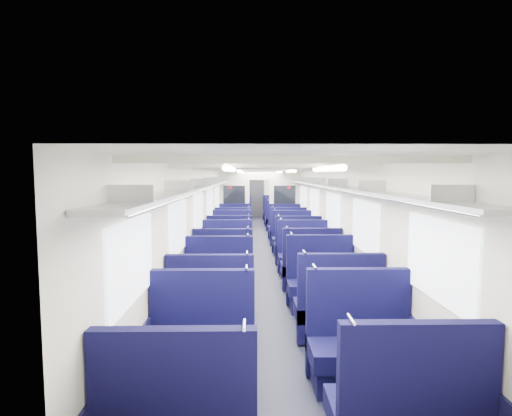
# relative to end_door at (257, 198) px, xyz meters

# --- Properties ---
(floor) EXTENTS (2.80, 18.00, 0.01)m
(floor) POSITION_rel_end_door_xyz_m (0.00, -8.94, -1.00)
(floor) COLOR black
(floor) RESTS_ON ground
(ceiling) EXTENTS (2.80, 18.00, 0.01)m
(ceiling) POSITION_rel_end_door_xyz_m (0.00, -8.94, 1.35)
(ceiling) COLOR white
(ceiling) RESTS_ON wall_left
(wall_left) EXTENTS (0.02, 18.00, 2.35)m
(wall_left) POSITION_rel_end_door_xyz_m (-1.40, -8.94, 0.18)
(wall_left) COLOR beige
(wall_left) RESTS_ON floor
(dado_left) EXTENTS (0.03, 17.90, 0.70)m
(dado_left) POSITION_rel_end_door_xyz_m (-1.39, -8.94, -0.65)
(dado_left) COLOR black
(dado_left) RESTS_ON floor
(wall_right) EXTENTS (0.02, 18.00, 2.35)m
(wall_right) POSITION_rel_end_door_xyz_m (1.40, -8.94, 0.18)
(wall_right) COLOR beige
(wall_right) RESTS_ON floor
(dado_right) EXTENTS (0.03, 17.90, 0.70)m
(dado_right) POSITION_rel_end_door_xyz_m (1.39, -8.94, -0.65)
(dado_right) COLOR black
(dado_right) RESTS_ON floor
(wall_far) EXTENTS (2.80, 0.02, 2.35)m
(wall_far) POSITION_rel_end_door_xyz_m (0.00, 0.06, 0.18)
(wall_far) COLOR beige
(wall_far) RESTS_ON floor
(luggage_rack_left) EXTENTS (0.36, 17.40, 0.18)m
(luggage_rack_left) POSITION_rel_end_door_xyz_m (-1.21, -8.94, 0.97)
(luggage_rack_left) COLOR #B2B5BA
(luggage_rack_left) RESTS_ON wall_left
(luggage_rack_right) EXTENTS (0.36, 17.40, 0.18)m
(luggage_rack_right) POSITION_rel_end_door_xyz_m (1.21, -8.94, 0.97)
(luggage_rack_right) COLOR #B2B5BA
(luggage_rack_right) RESTS_ON wall_right
(windows) EXTENTS (2.78, 15.60, 0.75)m
(windows) POSITION_rel_end_door_xyz_m (0.00, -9.40, 0.42)
(windows) COLOR white
(windows) RESTS_ON wall_left
(ceiling_fittings) EXTENTS (2.70, 16.06, 0.11)m
(ceiling_fittings) POSITION_rel_end_door_xyz_m (0.00, -9.20, 1.29)
(ceiling_fittings) COLOR beige
(ceiling_fittings) RESTS_ON ceiling
(end_door) EXTENTS (0.75, 0.06, 2.00)m
(end_door) POSITION_rel_end_door_xyz_m (0.00, 0.00, 0.00)
(end_door) COLOR black
(end_door) RESTS_ON floor
(bulkhead) EXTENTS (2.80, 0.10, 2.35)m
(bulkhead) POSITION_rel_end_door_xyz_m (-0.00, -6.23, 0.23)
(bulkhead) COLOR beige
(bulkhead) RESTS_ON floor
(seat_2) EXTENTS (1.10, 0.61, 1.23)m
(seat_2) POSITION_rel_end_door_xyz_m (-0.83, -16.00, -0.62)
(seat_2) COLOR #0C0B36
(seat_2) RESTS_ON floor
(seat_3) EXTENTS (1.10, 0.61, 1.23)m
(seat_3) POSITION_rel_end_door_xyz_m (0.83, -15.98, -0.62)
(seat_3) COLOR #0C0B36
(seat_3) RESTS_ON floor
(seat_4) EXTENTS (1.10, 0.61, 1.23)m
(seat_4) POSITION_rel_end_door_xyz_m (-0.83, -14.92, -0.62)
(seat_4) COLOR #0C0B36
(seat_4) RESTS_ON floor
(seat_5) EXTENTS (1.10, 0.61, 1.23)m
(seat_5) POSITION_rel_end_door_xyz_m (0.83, -14.88, -0.62)
(seat_5) COLOR #0C0B36
(seat_5) RESTS_ON floor
(seat_6) EXTENTS (1.10, 0.61, 1.23)m
(seat_6) POSITION_rel_end_door_xyz_m (-0.83, -13.76, -0.62)
(seat_6) COLOR #0C0B36
(seat_6) RESTS_ON floor
(seat_7) EXTENTS (1.10, 0.61, 1.23)m
(seat_7) POSITION_rel_end_door_xyz_m (0.83, -13.66, -0.62)
(seat_7) COLOR #0C0B36
(seat_7) RESTS_ON floor
(seat_8) EXTENTS (1.10, 0.61, 1.23)m
(seat_8) POSITION_rel_end_door_xyz_m (-0.83, -12.60, -0.62)
(seat_8) COLOR #0C0B36
(seat_8) RESTS_ON floor
(seat_9) EXTENTS (1.10, 0.61, 1.23)m
(seat_9) POSITION_rel_end_door_xyz_m (0.83, -12.54, -0.62)
(seat_9) COLOR #0C0B36
(seat_9) RESTS_ON floor
(seat_10) EXTENTS (1.10, 0.61, 1.23)m
(seat_10) POSITION_rel_end_door_xyz_m (-0.83, -11.48, -0.62)
(seat_10) COLOR #0C0B36
(seat_10) RESTS_ON floor
(seat_11) EXTENTS (1.10, 0.61, 1.23)m
(seat_11) POSITION_rel_end_door_xyz_m (0.83, -11.53, -0.62)
(seat_11) COLOR #0C0B36
(seat_11) RESTS_ON floor
(seat_12) EXTENTS (1.10, 0.61, 1.23)m
(seat_12) POSITION_rel_end_door_xyz_m (-0.83, -10.25, -0.62)
(seat_12) COLOR #0C0B36
(seat_12) RESTS_ON floor
(seat_13) EXTENTS (1.10, 0.61, 1.23)m
(seat_13) POSITION_rel_end_door_xyz_m (0.83, -10.41, -0.62)
(seat_13) COLOR #0C0B36
(seat_13) RESTS_ON floor
(seat_14) EXTENTS (1.10, 0.61, 1.23)m
(seat_14) POSITION_rel_end_door_xyz_m (-0.83, -9.11, -0.62)
(seat_14) COLOR #0C0B36
(seat_14) RESTS_ON floor
(seat_15) EXTENTS (1.10, 0.61, 1.23)m
(seat_15) POSITION_rel_end_door_xyz_m (0.83, -9.23, -0.62)
(seat_15) COLOR #0C0B36
(seat_15) RESTS_ON floor
(seat_16) EXTENTS (1.10, 0.61, 1.23)m
(seat_16) POSITION_rel_end_door_xyz_m (-0.83, -7.96, -0.62)
(seat_16) COLOR #0C0B36
(seat_16) RESTS_ON floor
(seat_17) EXTENTS (1.10, 0.61, 1.23)m
(seat_17) POSITION_rel_end_door_xyz_m (0.83, -7.94, -0.62)
(seat_17) COLOR #0C0B36
(seat_17) RESTS_ON floor
(seat_18) EXTENTS (1.10, 0.61, 1.23)m
(seat_18) POSITION_rel_end_door_xyz_m (-0.83, -6.79, -0.62)
(seat_18) COLOR #0C0B36
(seat_18) RESTS_ON floor
(seat_19) EXTENTS (1.10, 0.61, 1.23)m
(seat_19) POSITION_rel_end_door_xyz_m (0.83, -6.89, -0.62)
(seat_19) COLOR #0C0B36
(seat_19) RESTS_ON floor
(seat_20) EXTENTS (1.10, 0.61, 1.23)m
(seat_20) POSITION_rel_end_door_xyz_m (-0.83, -4.80, -0.62)
(seat_20) COLOR #0C0B36
(seat_20) RESTS_ON floor
(seat_21) EXTENTS (1.10, 0.61, 1.23)m
(seat_21) POSITION_rel_end_door_xyz_m (0.83, -4.75, -0.62)
(seat_21) COLOR #0C0B36
(seat_21) RESTS_ON floor
(seat_22) EXTENTS (1.10, 0.61, 1.23)m
(seat_22) POSITION_rel_end_door_xyz_m (-0.83, -3.75, -0.62)
(seat_22) COLOR #0C0B36
(seat_22) RESTS_ON floor
(seat_23) EXTENTS (1.10, 0.61, 1.23)m
(seat_23) POSITION_rel_end_door_xyz_m (0.83, -3.74, -0.62)
(seat_23) COLOR #0C0B36
(seat_23) RESTS_ON floor
(seat_24) EXTENTS (1.10, 0.61, 1.23)m
(seat_24) POSITION_rel_end_door_xyz_m (-0.83, -2.64, -0.62)
(seat_24) COLOR #0C0B36
(seat_24) RESTS_ON floor
(seat_25) EXTENTS (1.10, 0.61, 1.23)m
(seat_25) POSITION_rel_end_door_xyz_m (0.83, -2.59, -0.62)
(seat_25) COLOR #0C0B36
(seat_25) RESTS_ON floor
(seat_26) EXTENTS (1.10, 0.61, 1.23)m
(seat_26) POSITION_rel_end_door_xyz_m (-0.83, -1.24, -0.62)
(seat_26) COLOR #0C0B36
(seat_26) RESTS_ON floor
(seat_27) EXTENTS (1.10, 0.61, 1.23)m
(seat_27) POSITION_rel_end_door_xyz_m (0.83, -1.37, -0.62)
(seat_27) COLOR #0C0B36
(seat_27) RESTS_ON floor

